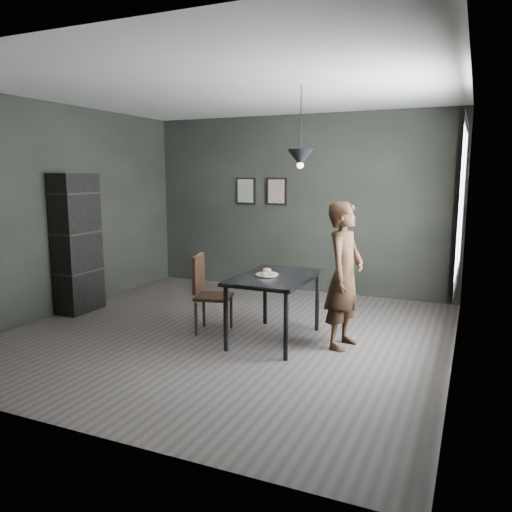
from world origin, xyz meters
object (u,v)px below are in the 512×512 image
at_px(shelf_unit, 77,244).
at_px(cafe_table, 275,283).
at_px(pendant_lamp, 300,158).
at_px(wood_chair, 207,288).
at_px(white_plate, 267,275).
at_px(woman, 344,275).

bearing_deg(shelf_unit, cafe_table, -2.22).
bearing_deg(pendant_lamp, wood_chair, -173.44).
xyz_separation_m(white_plate, pendant_lamp, (0.33, 0.13, 1.29)).
distance_m(white_plate, shelf_unit, 2.85).
height_order(white_plate, woman, woman).
xyz_separation_m(woman, pendant_lamp, (-0.52, -0.01, 1.25)).
relative_size(white_plate, shelf_unit, 0.12).
bearing_deg(pendant_lamp, cafe_table, -158.20).
distance_m(cafe_table, white_plate, 0.12).
bearing_deg(pendant_lamp, white_plate, -157.80).
bearing_deg(white_plate, wood_chair, 179.52).
relative_size(cafe_table, wood_chair, 1.29).
bearing_deg(cafe_table, white_plate, -156.52).
relative_size(cafe_table, pendant_lamp, 1.39).
height_order(cafe_table, shelf_unit, shelf_unit).
height_order(woman, wood_chair, woman).
relative_size(wood_chair, shelf_unit, 0.49).
relative_size(white_plate, woman, 0.14).
distance_m(cafe_table, shelf_unit, 2.93).
height_order(woman, shelf_unit, shelf_unit).
xyz_separation_m(white_plate, shelf_unit, (-2.84, 0.10, 0.19)).
bearing_deg(cafe_table, pendant_lamp, 21.80).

